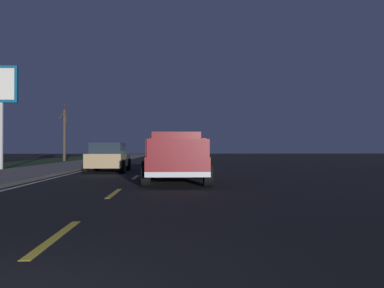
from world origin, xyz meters
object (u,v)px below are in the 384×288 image
at_px(gas_price_sign, 1,92).
at_px(bare_tree_far, 64,133).
at_px(sedan_tan, 109,157).
at_px(sedan_green, 173,153).
at_px(pickup_truck, 176,157).

height_order(gas_price_sign, bare_tree_far, gas_price_sign).
distance_m(sedan_tan, bare_tree_far, 20.43).
distance_m(sedan_tan, sedan_green, 18.09).
bearing_deg(pickup_truck, gas_price_sign, 48.25).
relative_size(pickup_truck, bare_tree_far, 0.95).
relative_size(pickup_truck, sedan_tan, 1.23).
bearing_deg(sedan_green, pickup_truck, -179.69).
distance_m(sedan_green, gas_price_sign, 18.62).
xyz_separation_m(sedan_green, gas_price_sign, (-15.10, 10.20, 3.81)).
xyz_separation_m(sedan_tan, gas_price_sign, (2.66, 6.77, 3.81)).
bearing_deg(gas_price_sign, sedan_green, -34.05).
bearing_deg(bare_tree_far, sedan_tan, -158.64).
xyz_separation_m(pickup_truck, gas_price_sign, (9.23, 10.34, 3.69)).
bearing_deg(pickup_truck, sedan_green, 0.31).
bearing_deg(sedan_tan, bare_tree_far, 21.36).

